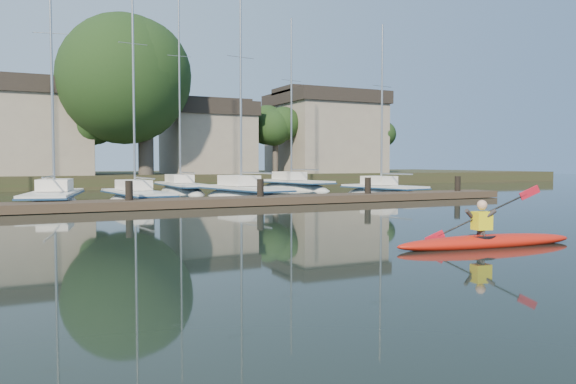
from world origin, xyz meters
name	(u,v)px	position (x,y,z in m)	size (l,w,h in m)	color
ground	(382,252)	(0.00, 0.00, 0.00)	(160.00, 160.00, 0.00)	black
kayak	(486,239)	(2.61, -0.46, 0.19)	(4.83, 1.28, 1.53)	#B7130E
dock	(198,202)	(0.00, 14.00, 0.20)	(34.00, 2.00, 1.80)	#453527
sailboat_1	(54,209)	(-5.73, 18.11, -0.19)	(3.69, 8.66, 13.76)	white
sailboat_2	(137,205)	(-1.90, 18.32, -0.17)	(2.78, 8.33, 13.53)	white
sailboat_3	(243,202)	(4.05, 18.92, -0.20)	(3.54, 8.64, 13.53)	white
sailboat_4	(383,198)	(12.64, 17.77, -0.19)	(3.14, 6.99, 11.46)	white
sailboat_6	(182,195)	(2.60, 26.57, -0.18)	(2.19, 9.76, 15.47)	white
sailboat_7	(293,192)	(11.11, 26.98, -0.21)	(3.76, 8.89, 13.92)	white
shore	(129,148)	(1.61, 40.29, 3.23)	(90.00, 25.25, 12.75)	#2A371B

